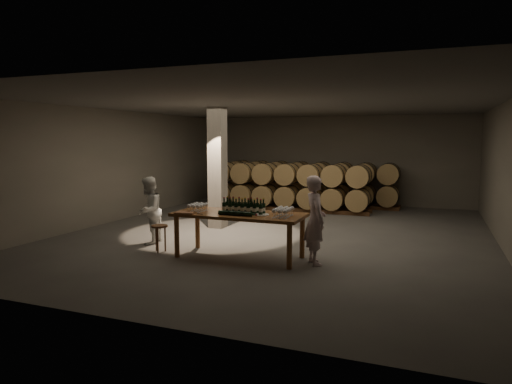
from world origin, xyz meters
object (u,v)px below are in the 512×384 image
at_px(person_woman, 149,210).
at_px(person_man, 315,220).
at_px(bottle_cluster, 244,208).
at_px(plate, 261,215).
at_px(notebook_near, 188,213).
at_px(stool, 159,230).
at_px(tasting_table, 239,218).

bearing_deg(person_woman, person_man, 71.73).
height_order(bottle_cluster, person_woman, person_woman).
height_order(plate, person_woman, person_woman).
relative_size(plate, notebook_near, 1.31).
relative_size(plate, person_woman, 0.20).
bearing_deg(stool, bottle_cluster, 5.71).
bearing_deg(person_man, notebook_near, 71.36).
height_order(bottle_cluster, plate, bottle_cluster).
height_order(notebook_near, stool, notebook_near).
xyz_separation_m(plate, person_woman, (-2.88, 0.44, -0.15)).
bearing_deg(bottle_cluster, notebook_near, -156.21).
bearing_deg(tasting_table, stool, -173.74).
bearing_deg(bottle_cluster, tasting_table, 175.98).
xyz_separation_m(tasting_table, notebook_near, (-0.91, -0.45, 0.12)).
relative_size(bottle_cluster, person_man, 0.51).
bearing_deg(plate, stool, -176.56).
xyz_separation_m(plate, stool, (-2.23, -0.13, -0.44)).
distance_m(bottle_cluster, stool, 1.93).
distance_m(notebook_near, person_man, 2.49).
xyz_separation_m(tasting_table, bottle_cluster, (0.10, -0.01, 0.22)).
bearing_deg(person_man, stool, 63.75).
height_order(bottle_cluster, notebook_near, bottle_cluster).
bearing_deg(bottle_cluster, stool, -174.29).
bearing_deg(notebook_near, bottle_cluster, 9.95).
bearing_deg(bottle_cluster, person_man, 3.81).
distance_m(person_man, person_woman, 3.93).
xyz_separation_m(stool, person_man, (3.27, 0.28, 0.38)).
bearing_deg(person_woman, stool, 34.50).
bearing_deg(stool, plate, 3.44).
distance_m(tasting_table, notebook_near, 1.02).
relative_size(person_man, person_woman, 1.11).
relative_size(tasting_table, person_woman, 1.71).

